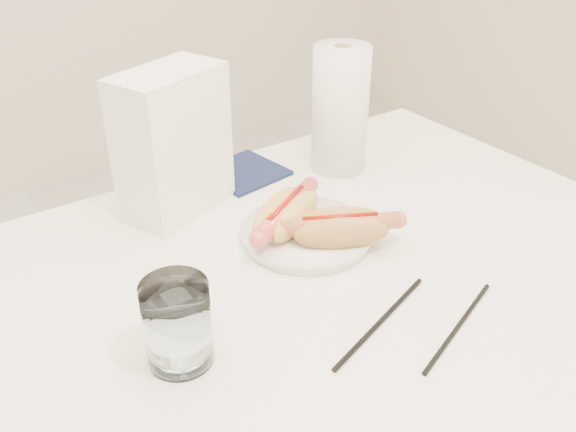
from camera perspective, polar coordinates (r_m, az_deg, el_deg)
table at (r=0.92m, az=0.42°, el=-8.95°), size 1.20×0.80×0.75m
plate at (r=0.96m, az=1.76°, el=-1.78°), size 0.25×0.25×0.02m
hotdog_left at (r=0.95m, az=-0.18°, el=0.16°), size 0.17×0.13×0.05m
hotdog_right at (r=0.92m, az=4.78°, el=-1.13°), size 0.17×0.13×0.05m
water_glass at (r=0.73m, az=-10.16°, el=-9.76°), size 0.08×0.08×0.11m
chopstick_near at (r=0.81m, az=8.56°, el=-9.59°), size 0.21×0.07×0.01m
chopstick_far at (r=0.83m, az=15.47°, el=-9.76°), size 0.20×0.07×0.01m
napkin_box at (r=1.01m, az=-10.59°, el=6.64°), size 0.20×0.16×0.24m
navy_napkin at (r=1.16m, az=-4.12°, el=4.06°), size 0.15×0.15×0.01m
paper_towel_roll at (r=1.15m, az=4.83°, el=9.78°), size 0.14×0.14×0.23m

